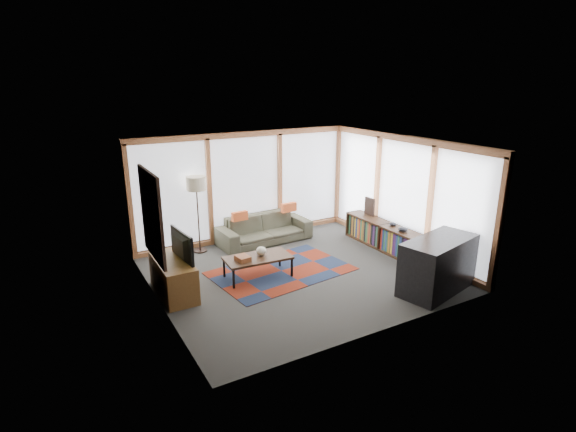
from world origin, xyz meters
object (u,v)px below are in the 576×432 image
sofa (264,229)px  floor_lamp (198,215)px  bookshelf (385,236)px  tv_console (173,277)px  coffee_table (258,267)px  television (177,246)px  bar_counter (438,265)px

sofa → floor_lamp: (-1.55, 0.18, 0.54)m
bookshelf → tv_console: tv_console is taller
sofa → bookshelf: size_ratio=0.93×
coffee_table → bookshelf: bookshelf is taller
sofa → television: bearing=-149.7°
coffee_table → bookshelf: 3.21m
coffee_table → tv_console: 1.65m
bar_counter → tv_console: bearing=139.0°
sofa → television: 3.11m
sofa → floor_lamp: floor_lamp is taller
coffee_table → television: bearing=177.8°
tv_console → bar_counter: 4.82m
floor_lamp → television: floor_lamp is taller
coffee_table → television: television is taller
bar_counter → sofa: bearing=99.3°
television → bar_counter: size_ratio=0.59×
floor_lamp → television: (-1.01, -1.85, 0.06)m
sofa → bookshelf: sofa is taller
sofa → bar_counter: bearing=-70.1°
coffee_table → television: 1.70m
coffee_table → floor_lamp: bearing=105.8°
sofa → tv_console: bearing=-151.4°
television → bookshelf: bearing=-96.7°
floor_lamp → bar_counter: 5.15m
television → sofa: bearing=-62.3°
sofa → television: (-2.56, -1.67, 0.60)m
television → floor_lamp: bearing=-34.1°
sofa → bar_counter: bar_counter is taller
coffee_table → bar_counter: bar_counter is taller
tv_console → bar_counter: size_ratio=0.84×
floor_lamp → coffee_table: 2.08m
sofa → coffee_table: size_ratio=1.73×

